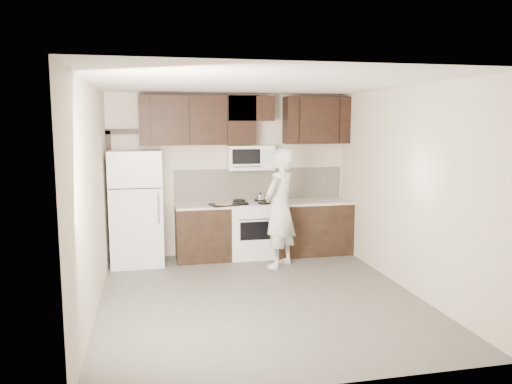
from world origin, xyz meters
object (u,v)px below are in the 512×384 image
object	(u,v)px
stove	(252,229)
microwave	(250,157)
refrigerator	(137,208)
person	(280,208)

from	to	relation	value
stove	microwave	world-z (taller)	microwave
microwave	refrigerator	size ratio (longest dim) A/B	0.42
stove	person	distance (m)	0.87
microwave	refrigerator	xyz separation A→B (m)	(-1.85, -0.17, -0.75)
microwave	refrigerator	world-z (taller)	microwave
stove	person	world-z (taller)	person
microwave	person	bearing A→B (deg)	-68.92
stove	refrigerator	distance (m)	1.90
refrigerator	person	bearing A→B (deg)	-16.09
stove	refrigerator	world-z (taller)	refrigerator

